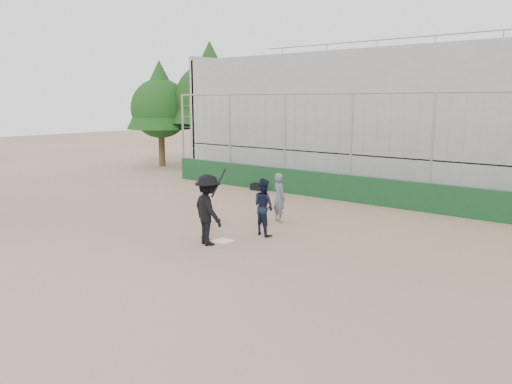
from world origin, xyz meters
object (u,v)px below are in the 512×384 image
Objects in this scene: catcher_crouched at (263,216)px; umpire at (279,200)px; batter_at_plate at (208,210)px; equipment_bag at (258,187)px.

catcher_crouched is 0.79× the size of umpire.
batter_at_plate is at bearing 114.86° from umpire.
batter_at_plate is 1.44× the size of umpire.
umpire is (-0.57, 1.52, 0.15)m from catcher_crouched.
catcher_crouched reaches higher than equipment_bag.
catcher_crouched is at bearing 135.09° from umpire.
umpire is at bearing 90.28° from batter_at_plate.
batter_at_plate is 3.17m from umpire.
umpire is (-0.02, 3.16, -0.24)m from batter_at_plate.
equipment_bag is at bearing 119.24° from batter_at_plate.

